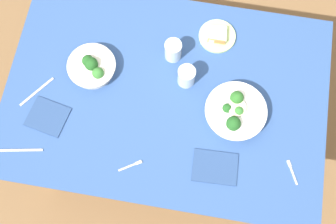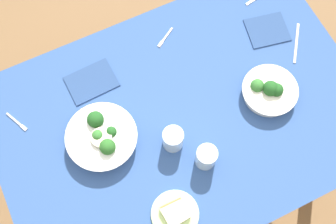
{
  "view_description": "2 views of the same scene",
  "coord_description": "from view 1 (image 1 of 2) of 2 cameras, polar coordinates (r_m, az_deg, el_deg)",
  "views": [
    {
      "loc": [
        0.12,
        -0.66,
        2.57
      ],
      "look_at": [
        0.03,
        -0.1,
        0.82
      ],
      "focal_mm": 46.26,
      "sensor_mm": 36.0,
      "label": 1
    },
    {
      "loc": [
        0.3,
        0.49,
        2.33
      ],
      "look_at": [
        0.05,
        -0.03,
        0.82
      ],
      "focal_mm": 45.93,
      "sensor_mm": 36.0,
      "label": 2
    }
  ],
  "objects": [
    {
      "name": "napkin_folded_upper",
      "position": [
        1.96,
        -15.57,
        -0.59
      ],
      "size": [
        0.19,
        0.17,
        0.01
      ],
      "primitive_type": "cube",
      "rotation": [
        0.0,
        0.0,
        -0.2
      ],
      "color": "navy",
      "rests_on": "dining_table"
    },
    {
      "name": "table_knife_right",
      "position": [
        1.96,
        -19.1,
        -4.79
      ],
      "size": [
        0.21,
        0.05,
        0.0
      ],
      "primitive_type": "cube",
      "rotation": [
        0.0,
        0.0,
        3.33
      ],
      "color": "#B7B7BC",
      "rests_on": "dining_table"
    },
    {
      "name": "bread_side_plate",
      "position": [
        2.04,
        6.51,
        9.95
      ],
      "size": [
        0.17,
        0.17,
        0.04
      ],
      "color": "#B7D684",
      "rests_on": "dining_table"
    },
    {
      "name": "water_glass_side",
      "position": [
        1.95,
        0.6,
        8.14
      ],
      "size": [
        0.08,
        0.08,
        0.1
      ],
      "primitive_type": "cylinder",
      "color": "silver",
      "rests_on": "dining_table"
    },
    {
      "name": "ground_plane",
      "position": [
        2.66,
        -0.21,
        -3.41
      ],
      "size": [
        6.0,
        6.0,
        0.0
      ],
      "primitive_type": "plane",
      "color": "brown"
    },
    {
      "name": "napkin_folded_lower",
      "position": [
        1.84,
        6.21,
        -7.24
      ],
      "size": [
        0.19,
        0.15,
        0.01
      ],
      "primitive_type": "cube",
      "rotation": [
        0.0,
        0.0,
        0.04
      ],
      "color": "navy",
      "rests_on": "dining_table"
    },
    {
      "name": "broccoli_bowl_far",
      "position": [
        1.97,
        -9.97,
        5.87
      ],
      "size": [
        0.22,
        0.22,
        0.09
      ],
      "color": "silver",
      "rests_on": "dining_table"
    },
    {
      "name": "fork_by_far_bowl",
      "position": [
        1.9,
        16.01,
        -7.52
      ],
      "size": [
        0.06,
        0.1,
        0.0
      ],
      "rotation": [
        0.0,
        0.0,
        2.02
      ],
      "color": "#B7B7BC",
      "rests_on": "dining_table"
    },
    {
      "name": "water_glass_center",
      "position": [
        1.9,
        2.45,
        4.74
      ],
      "size": [
        0.08,
        0.08,
        0.1
      ],
      "primitive_type": "cylinder",
      "color": "silver",
      "rests_on": "dining_table"
    },
    {
      "name": "table_knife_left",
      "position": [
        2.01,
        -16.9,
        2.57
      ],
      "size": [
        0.12,
        0.16,
        0.0
      ],
      "primitive_type": "cube",
      "rotation": [
        0.0,
        0.0,
        0.93
      ],
      "color": "#B7B7BC",
      "rests_on": "dining_table"
    },
    {
      "name": "dining_table",
      "position": [
        2.03,
        -0.27,
        1.24
      ],
      "size": [
        1.43,
        0.98,
        0.77
      ],
      "color": "#2D4C84",
      "rests_on": "ground_plane"
    },
    {
      "name": "fork_by_near_bowl",
      "position": [
        1.84,
        -4.85,
        -7.04
      ],
      "size": [
        0.1,
        0.06,
        0.0
      ],
      "rotation": [
        0.0,
        0.0,
        0.56
      ],
      "color": "#B7B7BC",
      "rests_on": "dining_table"
    },
    {
      "name": "broccoli_bowl_near",
      "position": [
        1.88,
        8.84,
        -0.02
      ],
      "size": [
        0.27,
        0.27,
        0.1
      ],
      "color": "white",
      "rests_on": "dining_table"
    }
  ]
}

